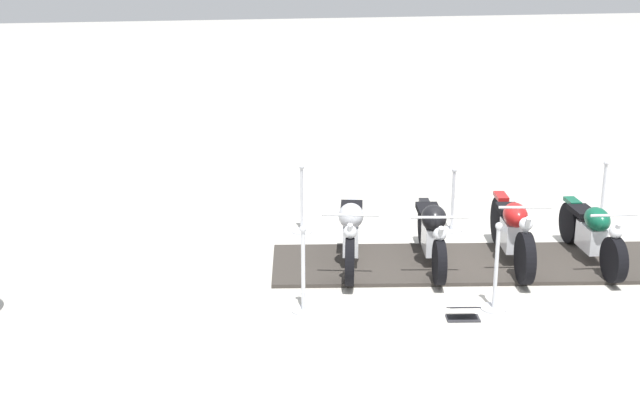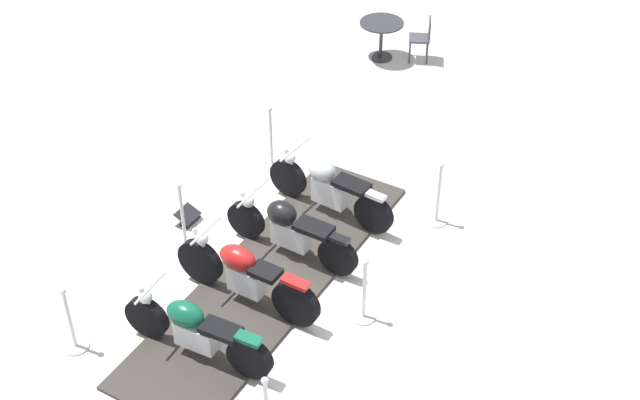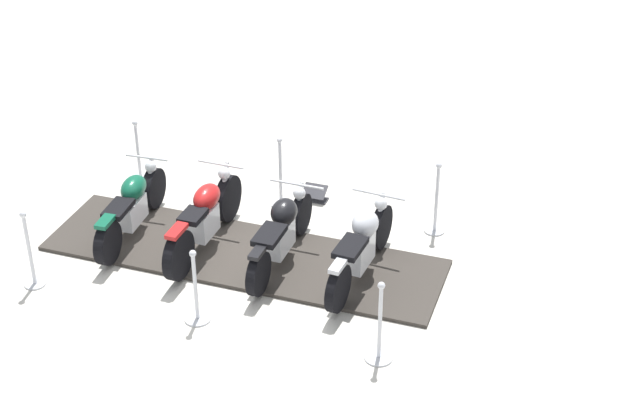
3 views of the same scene
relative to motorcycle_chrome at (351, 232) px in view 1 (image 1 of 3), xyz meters
The scene contains 12 objects.
ground_plane 1.79m from the motorcycle_chrome, 98.19° to the right, with size 80.00×80.00×0.00m, color beige.
display_platform 1.78m from the motorcycle_chrome, 98.19° to the right, with size 5.60×1.55×0.05m, color #38332D.
motorcycle_chrome is the anchor object (origin of this frame).
motorcycle_black 1.14m from the motorcycle_chrome, 99.35° to the right, with size 2.17×0.79×0.89m.
motorcycle_maroon 2.27m from the motorcycle_chrome, 99.22° to the right, with size 2.27×0.72×1.02m.
motorcycle_forest 3.41m from the motorcycle_chrome, 99.20° to the right, with size 2.17×0.65×0.91m.
stanchion_left_front 1.69m from the motorcycle_chrome, 14.67° to the left, with size 0.35×0.35×1.11m.
stanchion_left_mid 2.30m from the motorcycle_chrome, 57.20° to the right, with size 0.34×0.34×1.05m.
stanchion_right_front 1.63m from the motorcycle_chrome, 146.16° to the left, with size 0.30×0.30×1.13m.
stanchion_right_mid 2.26m from the motorcycle_chrome, 140.04° to the right, with size 0.33×0.33×1.15m.
stanchion_left_rear 4.37m from the motorcycle_chrome, 78.60° to the right, with size 0.29×0.29×1.14m.
info_placard 2.21m from the motorcycle_chrome, 153.47° to the right, with size 0.32×0.43×0.22m.
Camera 1 is at (-10.63, 4.18, 4.41)m, focal length 47.47 mm.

